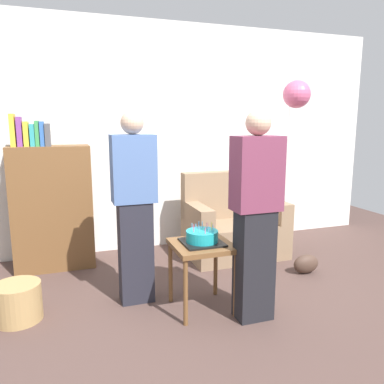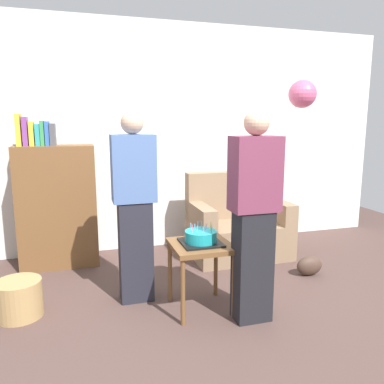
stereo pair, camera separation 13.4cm
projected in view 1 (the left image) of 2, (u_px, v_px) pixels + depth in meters
The scene contains 11 objects.
ground_plane at pixel (217, 323), 2.96m from camera, with size 8.00×8.00×0.00m, color #4C3833.
wall_back at pixel (153, 138), 4.62m from camera, with size 6.00×0.10×2.70m, color silver.
couch at pixel (233, 226), 4.46m from camera, with size 1.10×0.70×0.96m.
bookshelf at pixel (52, 205), 3.99m from camera, with size 0.80×0.36×1.62m.
side_table at pixel (202, 253), 3.11m from camera, with size 0.48×0.48×0.57m.
birthday_cake at pixel (202, 237), 3.09m from camera, with size 0.32×0.32×0.17m.
person_blowing_candles at pixel (134, 207), 3.20m from camera, with size 0.36×0.22×1.63m.
person_holding_cake at pixel (256, 216), 2.91m from camera, with size 0.36×0.22×1.63m.
wicker_basket at pixel (18, 302), 2.99m from camera, with size 0.36×0.36×0.30m, color #A88451.
handbag at pixel (306, 264), 3.92m from camera, with size 0.28×0.14×0.20m, color #473328.
balloon_bunch at pixel (297, 93), 4.31m from camera, with size 0.31×0.31×2.01m.
Camera 1 is at (-1.08, -2.51, 1.54)m, focal length 35.65 mm.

